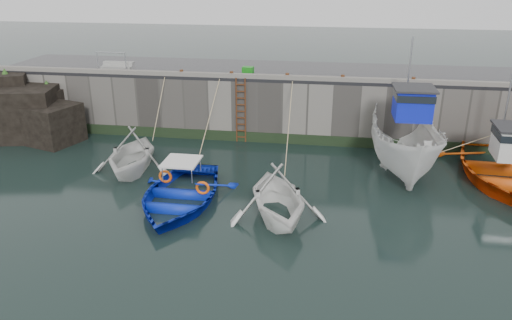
% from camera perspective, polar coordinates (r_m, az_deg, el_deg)
% --- Properties ---
extents(ground, '(120.00, 120.00, 0.00)m').
position_cam_1_polar(ground, '(15.73, -1.12, -10.14)').
color(ground, black).
rests_on(ground, ground).
extents(quay_back, '(30.00, 5.00, 3.00)m').
position_cam_1_polar(quay_back, '(26.66, 3.54, 6.77)').
color(quay_back, slate).
rests_on(quay_back, ground).
extents(road_back, '(30.00, 5.00, 0.16)m').
position_cam_1_polar(road_back, '(26.31, 3.62, 10.10)').
color(road_back, black).
rests_on(road_back, quay_back).
extents(kerb_back, '(30.00, 0.30, 0.20)m').
position_cam_1_polar(kerb_back, '(23.98, 3.08, 9.43)').
color(kerb_back, slate).
rests_on(kerb_back, road_back).
extents(algae_back, '(30.00, 0.08, 0.50)m').
position_cam_1_polar(algae_back, '(24.60, 2.90, 2.47)').
color(algae_back, black).
rests_on(algae_back, ground).
extents(rock_outcrop, '(5.85, 4.24, 3.41)m').
position_cam_1_polar(rock_outcrop, '(27.93, -24.75, 4.99)').
color(rock_outcrop, black).
rests_on(rock_outcrop, ground).
extents(ladder, '(0.51, 0.08, 3.20)m').
position_cam_1_polar(ladder, '(24.44, -1.74, 5.65)').
color(ladder, '#3F1E0F').
rests_on(ladder, ground).
extents(boat_near_white, '(3.95, 4.48, 2.21)m').
position_cam_1_polar(boat_near_white, '(22.00, -13.86, -1.21)').
color(boat_near_white, silver).
rests_on(boat_near_white, ground).
extents(boat_near_white_rope, '(0.04, 3.31, 3.10)m').
position_cam_1_polar(boat_near_white_rope, '(25.05, -10.87, 1.85)').
color(boat_near_white_rope, tan).
rests_on(boat_near_white_rope, ground).
extents(boat_near_blue, '(3.98, 5.57, 1.15)m').
position_cam_1_polar(boat_near_blue, '(18.83, -8.72, -4.77)').
color(boat_near_blue, '#0C28C0').
rests_on(boat_near_blue, ground).
extents(boat_near_blue_rope, '(0.04, 5.32, 3.10)m').
position_cam_1_polar(boat_near_blue_rope, '(23.08, -5.21, 0.43)').
color(boat_near_blue_rope, tan).
rests_on(boat_near_blue_rope, ground).
extents(boat_near_blacktrim, '(4.77, 5.15, 2.24)m').
position_cam_1_polar(boat_near_blacktrim, '(17.56, 2.41, -6.56)').
color(boat_near_blacktrim, white).
rests_on(boat_near_blacktrim, ground).
extents(boat_near_blacktrim_rope, '(0.04, 5.88, 3.10)m').
position_cam_1_polar(boat_near_blacktrim_rope, '(22.20, 3.95, -0.39)').
color(boat_near_blacktrim_rope, tan).
rests_on(boat_near_blacktrim_rope, ground).
extents(boat_far_white, '(2.83, 7.32, 5.82)m').
position_cam_1_polar(boat_far_white, '(22.00, 16.72, 1.79)').
color(boat_far_white, white).
rests_on(boat_far_white, ground).
extents(boat_far_orange, '(5.54, 7.54, 4.52)m').
position_cam_1_polar(boat_far_orange, '(22.77, 26.53, -0.82)').
color(boat_far_orange, '#D94B0B').
rests_on(boat_far_orange, ground).
extents(fish_crate, '(0.58, 0.45, 0.31)m').
position_cam_1_polar(fish_crate, '(25.40, -0.93, 10.26)').
color(fish_crate, '#167D16').
rests_on(fish_crate, road_back).
extents(railing, '(1.60, 1.05, 1.00)m').
position_cam_1_polar(railing, '(27.29, -15.56, 10.38)').
color(railing, '#A5A8AD').
rests_on(railing, road_back).
extents(bollard_a, '(0.18, 0.18, 0.28)m').
position_cam_1_polar(bollard_a, '(25.06, -8.50, 9.85)').
color(bollard_a, '#3F1E0F').
rests_on(bollard_a, road_back).
extents(bollard_b, '(0.18, 0.18, 0.28)m').
position_cam_1_polar(bollard_b, '(24.44, -2.81, 9.76)').
color(bollard_b, '#3F1E0F').
rests_on(bollard_b, road_back).
extents(bollard_c, '(0.18, 0.18, 0.28)m').
position_cam_1_polar(bollard_c, '(24.05, 3.59, 9.55)').
color(bollard_c, '#3F1E0F').
rests_on(bollard_c, road_back).
extents(bollard_d, '(0.18, 0.18, 0.28)m').
position_cam_1_polar(bollard_d, '(23.96, 9.87, 9.23)').
color(bollard_d, '#3F1E0F').
rests_on(bollard_d, road_back).
extents(bollard_e, '(0.18, 0.18, 0.28)m').
position_cam_1_polar(bollard_e, '(24.22, 17.54, 8.70)').
color(bollard_e, '#3F1E0F').
rests_on(bollard_e, road_back).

